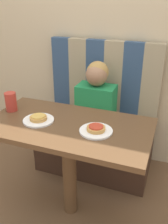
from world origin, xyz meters
TOP-DOWN VIEW (x-y plane):
  - ground_plane at (0.00, 0.00)m, footprint 12.00×12.00m
  - wall_back at (0.00, 0.91)m, footprint 7.00×0.05m
  - booth_seat at (0.00, 0.59)m, footprint 1.02×0.53m
  - booth_backrest at (-0.00, 0.82)m, footprint 1.02×0.07m
  - dining_table at (0.00, 0.00)m, footprint 1.08×0.59m
  - person at (0.00, 0.59)m, footprint 0.33×0.21m
  - plate_left at (-0.20, -0.03)m, footprint 0.21×0.21m
  - plate_right at (0.20, -0.03)m, footprint 0.21×0.21m
  - pizza_left at (-0.20, -0.03)m, footprint 0.11×0.11m
  - pizza_right at (0.20, -0.03)m, footprint 0.11×0.11m
  - drinking_cup at (-0.47, 0.05)m, footprint 0.08×0.08m

SIDE VIEW (x-z plane):
  - ground_plane at x=0.00m, z-range 0.00..0.00m
  - booth_seat at x=0.00m, z-range 0.00..0.43m
  - dining_table at x=0.00m, z-range 0.27..1.02m
  - person at x=0.00m, z-range 0.43..1.03m
  - plate_left at x=-0.20m, z-range 0.75..0.77m
  - plate_right at x=0.20m, z-range 0.75..0.77m
  - pizza_left at x=-0.20m, z-range 0.77..0.79m
  - pizza_right at x=0.20m, z-range 0.77..0.79m
  - booth_backrest at x=0.00m, z-range 0.43..1.16m
  - drinking_cup at x=-0.47m, z-range 0.75..0.89m
  - wall_back at x=0.00m, z-range 0.00..2.60m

